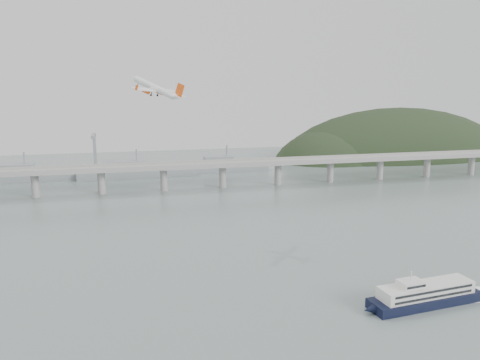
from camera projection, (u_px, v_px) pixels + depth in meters
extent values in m
plane|color=slate|center=(269.00, 283.00, 207.94)|extent=(900.00, 900.00, 0.00)
cube|color=gray|center=(199.00, 166.00, 394.40)|extent=(800.00, 22.00, 2.20)
cube|color=gray|center=(201.00, 165.00, 384.00)|extent=(800.00, 0.60, 1.80)
cube|color=gray|center=(197.00, 161.00, 404.00)|extent=(800.00, 0.60, 1.80)
cylinder|color=gray|center=(35.00, 185.00, 366.20)|extent=(6.00, 6.00, 21.00)
cylinder|color=gray|center=(101.00, 182.00, 377.84)|extent=(6.00, 6.00, 21.00)
cylinder|color=gray|center=(164.00, 179.00, 389.49)|extent=(6.00, 6.00, 21.00)
cylinder|color=gray|center=(223.00, 177.00, 401.14)|extent=(6.00, 6.00, 21.00)
cylinder|color=gray|center=(278.00, 174.00, 412.78)|extent=(6.00, 6.00, 21.00)
cylinder|color=gray|center=(330.00, 172.00, 424.43)|extent=(6.00, 6.00, 21.00)
cylinder|color=gray|center=(380.00, 169.00, 436.07)|extent=(6.00, 6.00, 21.00)
cylinder|color=gray|center=(427.00, 167.00, 447.72)|extent=(6.00, 6.00, 21.00)
cylinder|color=gray|center=(471.00, 165.00, 459.36)|extent=(6.00, 6.00, 21.00)
ellipsoid|color=black|center=(396.00, 170.00, 588.58)|extent=(320.00, 150.00, 156.00)
ellipsoid|color=black|center=(330.00, 170.00, 555.75)|extent=(140.00, 110.00, 96.00)
ellipsoid|color=black|center=(452.00, 171.00, 620.45)|extent=(220.00, 140.00, 120.00)
cube|color=gray|center=(26.00, 177.00, 429.28)|extent=(95.67, 20.15, 8.00)
cube|color=gray|center=(14.00, 169.00, 425.48)|extent=(33.90, 15.02, 8.00)
cylinder|color=gray|center=(24.00, 160.00, 426.11)|extent=(1.60, 1.60, 14.00)
cube|color=gray|center=(137.00, 173.00, 447.81)|extent=(110.55, 21.43, 8.00)
cube|color=gray|center=(125.00, 165.00, 443.66)|extent=(39.01, 16.73, 8.00)
cylinder|color=gray|center=(137.00, 157.00, 444.64)|extent=(1.60, 1.60, 14.00)
cube|color=gray|center=(227.00, 167.00, 478.29)|extent=(85.00, 13.60, 8.00)
cube|color=gray|center=(219.00, 160.00, 474.73)|extent=(29.75, 11.90, 8.00)
cylinder|color=gray|center=(227.00, 152.00, 475.12)|extent=(1.60, 1.60, 14.00)
cube|color=gray|center=(95.00, 153.00, 468.65)|extent=(3.00, 3.00, 40.00)
cube|color=gray|center=(93.00, 136.00, 455.56)|extent=(3.00, 28.00, 3.00)
cube|color=black|center=(425.00, 300.00, 187.43)|extent=(49.26, 16.15, 3.87)
cone|color=black|center=(369.00, 310.00, 179.01)|extent=(5.18, 4.31, 3.87)
cube|color=silver|center=(426.00, 289.00, 186.56)|extent=(41.38, 13.49, 4.84)
cube|color=black|center=(435.00, 292.00, 181.79)|extent=(36.62, 3.64, 0.97)
cube|color=black|center=(434.00, 297.00, 182.25)|extent=(36.62, 3.64, 0.97)
cube|color=black|center=(418.00, 282.00, 190.84)|extent=(36.62, 3.64, 0.97)
cube|color=black|center=(417.00, 287.00, 191.30)|extent=(36.62, 3.64, 0.97)
cube|color=silver|center=(411.00, 284.00, 183.34)|extent=(10.28, 7.66, 2.52)
cube|color=black|center=(417.00, 287.00, 180.16)|extent=(8.68, 0.94, 0.97)
cylinder|color=silver|center=(411.00, 276.00, 182.73)|extent=(0.53, 0.53, 3.87)
ellipsoid|color=white|center=(477.00, 294.00, 196.53)|extent=(29.06, 16.51, 0.19)
cylinder|color=white|center=(155.00, 88.00, 244.33)|extent=(20.25, 22.51, 12.30)
cone|color=white|center=(134.00, 78.00, 250.95)|extent=(5.83, 5.90, 4.64)
cone|color=white|center=(178.00, 97.00, 237.35)|extent=(6.55, 6.49, 4.96)
cube|color=white|center=(156.00, 90.00, 244.22)|extent=(26.53, 26.72, 3.55)
cube|color=white|center=(177.00, 95.00, 237.55)|extent=(10.31, 10.40, 1.83)
cube|color=#F25310|center=(180.00, 90.00, 236.12)|extent=(4.79, 4.46, 7.40)
cylinder|color=#F25310|center=(160.00, 92.00, 249.79)|extent=(4.71, 4.91, 3.49)
cylinder|color=black|center=(157.00, 91.00, 250.66)|extent=(2.34, 2.17, 2.23)
cube|color=white|center=(160.00, 90.00, 249.49)|extent=(2.08, 2.05, 1.91)
cylinder|color=#F25310|center=(146.00, 91.00, 240.74)|extent=(4.71, 4.91, 3.49)
cylinder|color=black|center=(143.00, 90.00, 241.61)|extent=(2.34, 2.17, 2.23)
cube|color=white|center=(146.00, 89.00, 240.44)|extent=(2.08, 2.05, 1.91)
cylinder|color=black|center=(158.00, 93.00, 246.91)|extent=(1.10, 0.95, 2.33)
cylinder|color=black|center=(157.00, 95.00, 247.25)|extent=(1.26, 1.21, 1.38)
cylinder|color=black|center=(151.00, 93.00, 242.63)|extent=(1.10, 0.95, 2.33)
cylinder|color=black|center=(151.00, 95.00, 242.97)|extent=(1.26, 1.21, 1.38)
cylinder|color=black|center=(138.00, 85.00, 250.15)|extent=(1.10, 0.95, 2.33)
cylinder|color=black|center=(137.00, 87.00, 250.49)|extent=(1.26, 1.21, 1.38)
cube|color=#F25310|center=(179.00, 90.00, 257.02)|extent=(1.78, 1.65, 2.72)
cube|color=#F25310|center=(137.00, 88.00, 229.04)|extent=(1.78, 1.65, 2.72)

